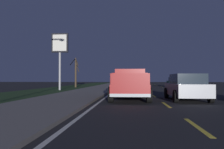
# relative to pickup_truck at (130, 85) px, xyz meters

# --- Properties ---
(ground) EXTENTS (144.00, 144.00, 0.00)m
(ground) POSITION_rel_pickup_truck_xyz_m (13.50, -3.50, -0.91)
(ground) COLOR black
(sidewalk_shoulder) EXTENTS (108.00, 4.00, 0.12)m
(sidewalk_shoulder) POSITION_rel_pickup_truck_xyz_m (13.50, 3.95, -0.85)
(sidewalk_shoulder) COLOR slate
(sidewalk_shoulder) RESTS_ON ground
(grass_verge) EXTENTS (108.00, 6.00, 0.01)m
(grass_verge) POSITION_rel_pickup_truck_xyz_m (13.50, 8.95, -0.91)
(grass_verge) COLOR #1E3819
(grass_verge) RESTS_ON ground
(lane_markings) EXTENTS (108.71, 7.04, 0.01)m
(lane_markings) POSITION_rel_pickup_truck_xyz_m (16.89, -0.47, -0.91)
(lane_markings) COLOR yellow
(lane_markings) RESTS_ON ground
(pickup_truck) EXTENTS (5.42, 2.28, 1.87)m
(pickup_truck) POSITION_rel_pickup_truck_xyz_m (0.00, 0.00, 0.00)
(pickup_truck) COLOR maroon
(pickup_truck) RESTS_ON ground
(sedan_silver) EXTENTS (4.41, 2.04, 1.54)m
(sedan_silver) POSITION_rel_pickup_truck_xyz_m (-0.51, -3.29, -0.13)
(sedan_silver) COLOR #B2B5BA
(sedan_silver) RESTS_ON ground
(sedan_black) EXTENTS (4.45, 2.10, 1.54)m
(sedan_black) POSITION_rel_pickup_truck_xyz_m (28.27, 0.07, -0.13)
(sedan_black) COLOR black
(sedan_black) RESTS_ON ground
(sedan_green) EXTENTS (4.41, 2.04, 1.54)m
(sedan_green) POSITION_rel_pickup_truck_xyz_m (22.20, -6.92, -0.13)
(sedan_green) COLOR #14592D
(sedan_green) RESTS_ON ground
(gas_price_sign) EXTENTS (0.27, 1.90, 6.48)m
(gas_price_sign) POSITION_rel_pickup_truck_xyz_m (11.43, 7.98, 3.94)
(gas_price_sign) COLOR #99999E
(gas_price_sign) RESTS_ON ground
(bare_tree_far) EXTENTS (2.02, 1.41, 4.53)m
(bare_tree_far) POSITION_rel_pickup_truck_xyz_m (20.50, 8.29, 1.42)
(bare_tree_far) COLOR #423323
(bare_tree_far) RESTS_ON ground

